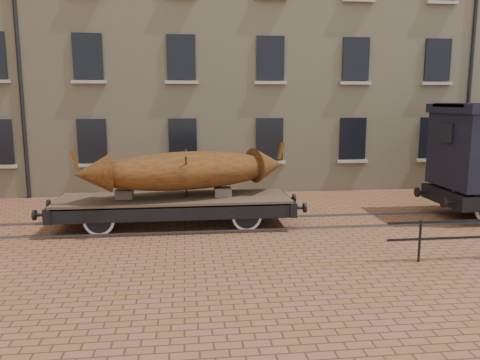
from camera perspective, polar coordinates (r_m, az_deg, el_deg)
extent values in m
plane|color=brown|center=(14.46, 3.12, -5.36)|extent=(90.00, 90.00, 0.00)
cube|color=#C4B88C|center=(24.59, 6.35, 17.20)|extent=(40.00, 10.00, 14.00)
cube|color=black|center=(19.13, -17.56, 4.57)|extent=(1.10, 0.12, 1.70)
cube|color=#ABA295|center=(19.17, -17.45, 1.73)|extent=(1.30, 0.18, 0.12)
cube|color=black|center=(18.79, -6.99, 4.87)|extent=(1.10, 0.12, 1.70)
cube|color=#ABA295|center=(18.83, -6.93, 1.97)|extent=(1.30, 0.18, 0.12)
cube|color=black|center=(19.09, 3.61, 4.99)|extent=(1.10, 0.12, 1.70)
cube|color=#ABA295|center=(19.13, 3.61, 2.14)|extent=(1.30, 0.18, 0.12)
cube|color=black|center=(20.01, 13.56, 4.96)|extent=(1.10, 0.12, 1.70)
cube|color=#ABA295|center=(20.05, 13.51, 2.24)|extent=(1.30, 0.18, 0.12)
cube|color=black|center=(21.47, 22.39, 4.80)|extent=(1.10, 0.12, 1.70)
cube|color=#ABA295|center=(21.51, 22.30, 2.27)|extent=(1.30, 0.18, 0.12)
cube|color=black|center=(19.14, -18.06, 14.15)|extent=(1.10, 0.12, 1.70)
cube|color=#ABA295|center=(19.02, -17.95, 11.32)|extent=(1.30, 0.18, 0.12)
cube|color=black|center=(18.80, -7.19, 14.63)|extent=(1.10, 0.12, 1.70)
cube|color=#ABA295|center=(18.68, -7.13, 11.74)|extent=(1.30, 0.18, 0.12)
cube|color=black|center=(19.10, 3.72, 14.60)|extent=(1.10, 0.12, 1.70)
cube|color=#ABA295|center=(18.99, 3.72, 11.76)|extent=(1.30, 0.18, 0.12)
cube|color=black|center=(20.03, 13.93, 14.12)|extent=(1.10, 0.12, 1.70)
cube|color=#ABA295|center=(19.91, 13.88, 11.41)|extent=(1.30, 0.18, 0.12)
cube|color=black|center=(21.48, 22.95, 13.33)|extent=(1.10, 0.12, 1.70)
cube|color=#ABA295|center=(21.38, 22.86, 10.80)|extent=(1.30, 0.18, 0.12)
cube|color=#ABA295|center=(20.28, 14.26, 20.47)|extent=(1.30, 0.18, 0.12)
cube|color=#ABA295|center=(21.72, 23.44, 19.25)|extent=(1.30, 0.18, 0.12)
cylinder|color=black|center=(19.95, -25.74, 18.13)|extent=(0.14, 0.14, 14.00)
cylinder|color=black|center=(22.42, 26.73, 17.01)|extent=(0.14, 0.14, 14.00)
cube|color=#59595E|center=(13.77, 3.63, -6.00)|extent=(30.00, 0.08, 0.06)
cube|color=#59595E|center=(15.14, 2.65, -4.55)|extent=(30.00, 0.08, 0.06)
cylinder|color=black|center=(11.79, 21.06, -6.97)|extent=(0.06, 0.06, 1.00)
cube|color=#4B392E|center=(14.07, -8.01, -2.30)|extent=(6.80, 2.00, 0.11)
cube|color=black|center=(13.21, -8.07, -4.04)|extent=(6.80, 0.15, 0.41)
cube|color=black|center=(15.02, -7.91, -2.38)|extent=(6.80, 0.15, 0.41)
cube|color=black|center=(14.60, -21.47, -3.32)|extent=(0.20, 2.09, 0.41)
cylinder|color=black|center=(14.03, -23.17, -3.93)|extent=(0.32, 0.09, 0.09)
cylinder|color=black|center=(14.08, -23.78, -3.93)|extent=(0.07, 0.29, 0.29)
cylinder|color=black|center=(15.31, -21.75, -2.76)|extent=(0.32, 0.09, 0.09)
cylinder|color=black|center=(15.35, -22.31, -2.76)|extent=(0.07, 0.29, 0.29)
cube|color=black|center=(14.43, 5.65, -2.83)|extent=(0.20, 2.09, 0.41)
cylinder|color=black|center=(13.84, 7.28, -3.40)|extent=(0.32, 0.09, 0.09)
cylinder|color=black|center=(13.88, 7.90, -3.37)|extent=(0.07, 0.29, 0.29)
cylinder|color=black|center=(15.14, 6.04, -2.25)|extent=(0.32, 0.09, 0.09)
cylinder|color=black|center=(15.17, 6.61, -2.23)|extent=(0.07, 0.29, 0.29)
cylinder|color=black|center=(14.36, -16.34, -4.05)|extent=(0.09, 1.72, 0.09)
cylinder|color=silver|center=(13.68, -16.83, -4.76)|extent=(0.87, 0.06, 0.87)
cylinder|color=black|center=(13.68, -16.83, -4.76)|extent=(0.71, 0.09, 0.71)
cube|color=black|center=(13.52, -16.96, -3.98)|extent=(0.82, 0.07, 0.09)
cylinder|color=silver|center=(15.06, -15.89, -3.41)|extent=(0.87, 0.06, 0.87)
cylinder|color=black|center=(15.06, -15.89, -3.41)|extent=(0.71, 0.09, 0.71)
cube|color=black|center=(15.11, -15.86, -2.52)|extent=(0.82, 0.07, 0.09)
cylinder|color=black|center=(14.26, 0.46, -3.76)|extent=(0.09, 1.72, 0.09)
cylinder|color=silver|center=(13.57, 0.83, -4.46)|extent=(0.87, 0.06, 0.87)
cylinder|color=black|center=(13.57, 0.83, -4.46)|extent=(0.71, 0.09, 0.71)
cube|color=black|center=(13.41, 0.90, -3.67)|extent=(0.82, 0.07, 0.09)
cylinder|color=silver|center=(14.96, 0.11, -3.12)|extent=(0.87, 0.06, 0.87)
cylinder|color=black|center=(14.96, 0.11, -3.12)|extent=(0.71, 0.09, 0.71)
cube|color=black|center=(15.02, 0.06, -2.22)|extent=(0.82, 0.07, 0.09)
cube|color=black|center=(14.14, -7.98, -3.70)|extent=(3.63, 0.05, 0.05)
cube|color=#5E564D|center=(14.14, -13.91, -1.67)|extent=(0.50, 0.45, 0.25)
cube|color=#5E564D|center=(14.07, -2.11, -1.45)|extent=(0.50, 0.45, 0.25)
ellipsoid|color=brown|center=(13.91, -6.58, 1.15)|extent=(5.87, 3.08, 1.12)
cone|color=brown|center=(13.50, -17.58, 0.71)|extent=(1.20, 1.27, 1.06)
cube|color=brown|center=(13.43, -19.53, 2.35)|extent=(0.24, 0.17, 0.54)
cone|color=brown|center=(14.79, 3.44, 1.88)|extent=(1.20, 1.27, 1.06)
cube|color=brown|center=(14.93, 4.98, 3.54)|extent=(0.24, 0.17, 0.54)
cylinder|color=black|center=(13.48, -6.57, 0.32)|extent=(0.05, 0.96, 1.35)
cylinder|color=black|center=(14.38, -6.58, 0.90)|extent=(0.05, 0.96, 1.35)
cube|color=black|center=(16.28, 23.54, -1.89)|extent=(0.22, 2.44, 0.46)
cylinder|color=black|center=(15.37, 23.58, -2.54)|extent=(0.08, 0.33, 0.33)
cylinder|color=black|center=(16.76, 20.80, -1.40)|extent=(0.08, 0.33, 0.33)
cylinder|color=black|center=(16.91, 26.77, -2.49)|extent=(0.10, 1.93, 0.10)
cylinder|color=silver|center=(17.50, 25.49, -2.02)|extent=(0.98, 0.07, 0.98)
cylinder|color=black|center=(17.50, 25.49, -2.02)|extent=(0.80, 0.10, 0.80)
cube|color=black|center=(16.02, 23.97, 5.26)|extent=(0.08, 0.61, 0.61)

